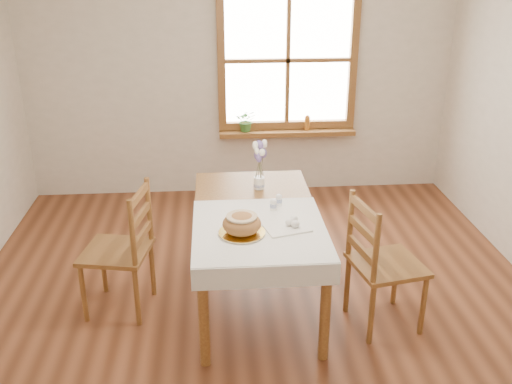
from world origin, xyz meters
TOP-DOWN VIEW (x-y plane):
  - ground at (0.00, 0.00)m, footprint 5.00×5.00m
  - room_walls at (0.00, 0.00)m, footprint 4.60×5.10m
  - window at (0.50, 2.47)m, footprint 1.46×0.08m
  - window_sill at (0.50, 2.40)m, footprint 1.46×0.20m
  - dining_table at (0.00, 0.30)m, footprint 0.90×1.60m
  - table_linen at (0.00, -0.00)m, footprint 0.91×0.99m
  - chair_left at (-1.03, 0.26)m, footprint 0.56×0.55m
  - chair_right at (0.89, -0.08)m, footprint 0.56×0.55m
  - bread_plate at (-0.12, -0.08)m, footprint 0.38×0.38m
  - bread_loaf at (-0.12, -0.08)m, footprint 0.26×0.26m
  - egg_napkin at (0.18, -0.01)m, footprint 0.35×0.32m
  - eggs at (0.18, -0.01)m, footprint 0.27×0.26m
  - salt_shaker at (0.12, 0.28)m, footprint 0.06×0.06m
  - pepper_shaker at (0.17, 0.37)m, footprint 0.06×0.06m
  - flower_vase at (0.06, 0.70)m, footprint 0.09×0.09m
  - lavender_bouquet at (0.06, 0.70)m, footprint 0.15×0.15m
  - potted_plant at (0.06, 2.40)m, footprint 0.23×0.25m
  - amber_bottle at (0.72, 2.40)m, footprint 0.06×0.06m

SIDE VIEW (x-z plane):
  - ground at x=0.00m, z-range 0.00..0.00m
  - chair_right at x=0.89m, z-range 0.00..0.99m
  - chair_left at x=-1.03m, z-range 0.00..0.99m
  - dining_table at x=0.00m, z-range 0.29..1.04m
  - window_sill at x=0.50m, z-range 0.66..0.71m
  - table_linen at x=0.00m, z-range 0.75..0.76m
  - egg_napkin at x=0.18m, z-range 0.76..0.77m
  - bread_plate at x=-0.12m, z-range 0.76..0.78m
  - amber_bottle at x=0.72m, z-range 0.71..0.88m
  - flower_vase at x=0.06m, z-range 0.75..0.85m
  - eggs at x=0.18m, z-range 0.77..0.82m
  - pepper_shaker at x=0.17m, z-range 0.76..0.85m
  - salt_shaker at x=0.12m, z-range 0.76..0.85m
  - potted_plant at x=0.06m, z-range 0.71..0.90m
  - bread_loaf at x=-0.12m, z-range 0.78..0.92m
  - lavender_bouquet at x=0.06m, z-range 0.85..1.13m
  - window at x=0.50m, z-range 0.72..2.18m
  - room_walls at x=0.00m, z-range 0.38..3.03m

